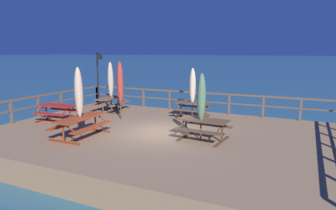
# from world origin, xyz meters

# --- Properties ---
(ground_plane) EXTENTS (600.00, 600.00, 0.00)m
(ground_plane) POSITION_xyz_m (0.00, 0.00, 0.00)
(ground_plane) COLOR #2D5B6B
(wooden_deck) EXTENTS (13.91, 9.54, 0.83)m
(wooden_deck) POSITION_xyz_m (0.00, 0.00, 0.42)
(wooden_deck) COLOR #846647
(wooden_deck) RESTS_ON ground
(railing_waterside_far) EXTENTS (13.71, 0.10, 1.09)m
(railing_waterside_far) POSITION_xyz_m (-0.00, 4.62, 1.58)
(railing_waterside_far) COLOR brown
(railing_waterside_far) RESTS_ON wooden_deck
(railing_side_left) EXTENTS (0.10, 9.34, 1.09)m
(railing_side_left) POSITION_xyz_m (-6.81, -0.00, 1.56)
(railing_side_left) COLOR brown
(railing_side_left) RESTS_ON wooden_deck
(picnic_table_front_left) EXTENTS (1.93, 1.55, 0.78)m
(picnic_table_front_left) POSITION_xyz_m (1.91, -0.26, 1.39)
(picnic_table_front_left) COLOR brown
(picnic_table_front_left) RESTS_ON wooden_deck
(picnic_table_mid_centre) EXTENTS (1.59, 2.15, 0.78)m
(picnic_table_mid_centre) POSITION_xyz_m (-4.44, 2.80, 1.39)
(picnic_table_mid_centre) COLOR brown
(picnic_table_mid_centre) RESTS_ON wooden_deck
(picnic_table_mid_left) EXTENTS (1.83, 1.50, 0.78)m
(picnic_table_mid_left) POSITION_xyz_m (-5.25, -0.28, 1.39)
(picnic_table_mid_left) COLOR maroon
(picnic_table_mid_left) RESTS_ON wooden_deck
(picnic_table_mid_right) EXTENTS (1.44, 2.22, 0.78)m
(picnic_table_mid_right) POSITION_xyz_m (-2.50, -1.89, 1.40)
(picnic_table_mid_right) COLOR #993819
(picnic_table_mid_right) RESTS_ON wooden_deck
(picnic_table_front_right) EXTENTS (1.65, 1.41, 0.78)m
(picnic_table_front_right) POSITION_xyz_m (0.23, 3.14, 1.38)
(picnic_table_front_right) COLOR brown
(picnic_table_front_right) RESTS_ON wooden_deck
(patio_umbrella_tall_back_right) EXTENTS (0.32, 0.32, 2.48)m
(patio_umbrella_tall_back_right) POSITION_xyz_m (1.83, -0.33, 2.41)
(patio_umbrella_tall_back_right) COLOR #4C3828
(patio_umbrella_tall_back_right) RESTS_ON wooden_deck
(patio_umbrella_short_front) EXTENTS (0.32, 0.32, 2.67)m
(patio_umbrella_short_front) POSITION_xyz_m (-4.45, 2.86, 2.53)
(patio_umbrella_short_front) COLOR #4C3828
(patio_umbrella_short_front) RESTS_ON wooden_deck
(patio_umbrella_short_mid) EXTENTS (0.32, 0.32, 2.77)m
(patio_umbrella_short_mid) POSITION_xyz_m (-2.78, 1.30, 2.60)
(patio_umbrella_short_mid) COLOR #4C3828
(patio_umbrella_short_mid) RESTS_ON wooden_deck
(patio_umbrella_tall_back_left) EXTENTS (0.32, 0.32, 2.67)m
(patio_umbrella_tall_back_left) POSITION_xyz_m (-2.51, -1.87, 2.53)
(patio_umbrella_tall_back_left) COLOR #4C3828
(patio_umbrella_tall_back_left) RESTS_ON wooden_deck
(patio_umbrella_tall_mid_left) EXTENTS (0.32, 0.32, 2.45)m
(patio_umbrella_tall_mid_left) POSITION_xyz_m (0.17, 3.21, 2.39)
(patio_umbrella_tall_mid_left) COLOR #4C3828
(patio_umbrella_tall_mid_left) RESTS_ON wooden_deck
(lamp_post_hooked) EXTENTS (0.60, 0.46, 3.20)m
(lamp_post_hooked) POSITION_xyz_m (-6.10, 3.96, 2.94)
(lamp_post_hooked) COLOR black
(lamp_post_hooked) RESTS_ON wooden_deck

